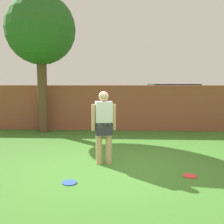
{
  "coord_description": "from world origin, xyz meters",
  "views": [
    {
      "loc": [
        0.28,
        -5.53,
        1.84
      ],
      "look_at": [
        -0.1,
        1.7,
        1.0
      ],
      "focal_mm": 42.84,
      "sensor_mm": 36.0,
      "label": 1
    }
  ],
  "objects_px": {
    "frisbee_blue": "(69,183)",
    "tree": "(41,31)",
    "frisbee_red": "(190,176)",
    "person": "(104,124)",
    "car": "(172,103)"
  },
  "relations": [
    {
      "from": "frisbee_blue",
      "to": "tree",
      "type": "bearing_deg",
      "value": 112.32
    },
    {
      "from": "tree",
      "to": "frisbee_red",
      "type": "distance_m",
      "value": 7.08
    },
    {
      "from": "person",
      "to": "car",
      "type": "distance_m",
      "value": 6.61
    },
    {
      "from": "tree",
      "to": "car",
      "type": "height_order",
      "value": "tree"
    },
    {
      "from": "frisbee_red",
      "to": "frisbee_blue",
      "type": "bearing_deg",
      "value": -168.43
    },
    {
      "from": "frisbee_blue",
      "to": "frisbee_red",
      "type": "xyz_separation_m",
      "value": [
        2.27,
        0.46,
        0.0
      ]
    },
    {
      "from": "person",
      "to": "frisbee_blue",
      "type": "xyz_separation_m",
      "value": [
        -0.53,
        -1.18,
        -0.89
      ]
    },
    {
      "from": "person",
      "to": "car",
      "type": "height_order",
      "value": "car"
    },
    {
      "from": "car",
      "to": "frisbee_blue",
      "type": "bearing_deg",
      "value": -119.42
    },
    {
      "from": "car",
      "to": "frisbee_red",
      "type": "distance_m",
      "value": 6.92
    },
    {
      "from": "person",
      "to": "car",
      "type": "xyz_separation_m",
      "value": [
        2.53,
        6.11,
        -0.04
      ]
    },
    {
      "from": "person",
      "to": "frisbee_blue",
      "type": "height_order",
      "value": "person"
    },
    {
      "from": "person",
      "to": "tree",
      "type": "bearing_deg",
      "value": 111.27
    },
    {
      "from": "tree",
      "to": "person",
      "type": "xyz_separation_m",
      "value": [
        2.52,
        -3.66,
        -2.69
      ]
    },
    {
      "from": "car",
      "to": "frisbee_blue",
      "type": "height_order",
      "value": "car"
    }
  ]
}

